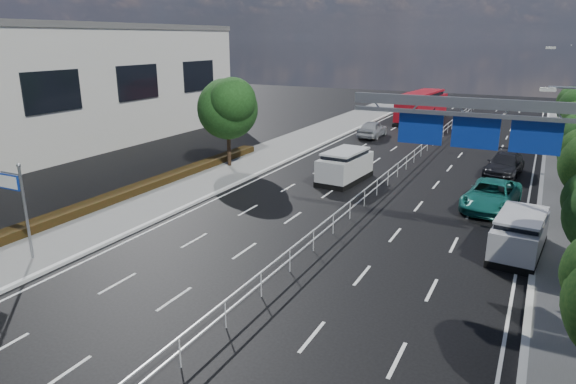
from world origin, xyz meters
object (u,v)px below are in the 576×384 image
at_px(red_bus, 422,106).
at_px(near_car_dark, 428,113).
at_px(parked_car_teal, 491,195).
at_px(toilet_sign, 16,194).
at_px(white_minivan, 345,166).
at_px(overhead_gantry, 494,128).
at_px(silver_minivan, 519,234).
at_px(near_car_silver, 372,129).
at_px(parked_car_dark, 504,165).

distance_m(red_bus, near_car_dark, 1.65).
bearing_deg(near_car_dark, parked_car_teal, 103.55).
bearing_deg(toilet_sign, white_minivan, 66.16).
relative_size(overhead_gantry, near_car_dark, 2.17).
xyz_separation_m(red_bus, silver_minivan, (12.47, -36.37, -0.82)).
bearing_deg(near_car_dark, red_bus, 62.01).
xyz_separation_m(near_car_silver, near_car_dark, (2.52, 13.40, -0.04)).
xyz_separation_m(toilet_sign, near_car_dark, (7.31, 47.79, -2.17)).
height_order(near_car_silver, silver_minivan, silver_minivan).
height_order(red_bus, parked_car_dark, red_bus).
distance_m(toilet_sign, near_car_dark, 48.40).
xyz_separation_m(red_bus, parked_car_teal, (10.67, -30.09, -0.98)).
distance_m(white_minivan, red_bus, 28.43).
distance_m(near_car_dark, silver_minivan, 39.43).
distance_m(white_minivan, parked_car_teal, 9.58).
bearing_deg(parked_car_teal, parked_car_dark, 95.38).
height_order(toilet_sign, parked_car_dark, toilet_sign).
bearing_deg(overhead_gantry, white_minivan, 139.94).
distance_m(overhead_gantry, silver_minivan, 4.93).
distance_m(near_car_dark, parked_car_teal, 32.91).
bearing_deg(red_bus, silver_minivan, -65.40).
relative_size(toilet_sign, near_car_dark, 0.92).
bearing_deg(near_car_silver, parked_car_dark, 142.59).
relative_size(red_bus, parked_car_dark, 2.18).
bearing_deg(toilet_sign, near_car_silver, 82.07).
distance_m(white_minivan, near_car_silver, 16.54).
distance_m(overhead_gantry, red_bus, 38.31).
distance_m(toilet_sign, parked_car_teal, 24.11).
xyz_separation_m(red_bus, parked_car_dark, (10.71, -21.88, -0.99)).
relative_size(red_bus, near_car_silver, 2.41).
bearing_deg(silver_minivan, red_bus, 114.04).
height_order(red_bus, near_car_silver, red_bus).
bearing_deg(near_car_silver, near_car_dark, -100.70).
height_order(overhead_gantry, near_car_silver, overhead_gantry).
bearing_deg(white_minivan, parked_car_dark, 39.40).
bearing_deg(silver_minivan, overhead_gantry, -169.14).
height_order(silver_minivan, parked_car_teal, silver_minivan).
xyz_separation_m(white_minivan, near_car_silver, (-3.24, 16.22, -0.23)).
bearing_deg(parked_car_teal, near_car_dark, 113.58).
xyz_separation_m(white_minivan, silver_minivan, (11.22, -7.97, -0.11)).
bearing_deg(overhead_gantry, parked_car_dark, 90.80).
relative_size(white_minivan, parked_car_dark, 0.96).
distance_m(near_car_silver, silver_minivan, 28.18).
bearing_deg(parked_car_dark, toilet_sign, -119.95).
bearing_deg(white_minivan, red_bus, 97.36).
distance_m(red_bus, near_car_silver, 12.38).
xyz_separation_m(overhead_gantry, red_bus, (-10.91, 36.52, -3.85)).
relative_size(toilet_sign, near_car_silver, 0.91).
bearing_deg(near_car_silver, parked_car_teal, 125.24).
bearing_deg(near_car_dark, overhead_gantry, 100.98).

